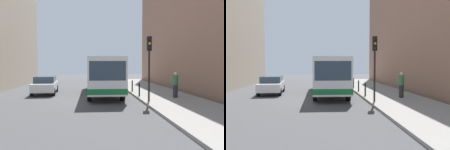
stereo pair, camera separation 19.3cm
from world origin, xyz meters
TOP-DOWN VIEW (x-y plane):
  - ground_plane at (0.00, 0.00)m, footprint 80.00×80.00m
  - sidewalk at (5.40, 0.00)m, footprint 4.40×40.00m
  - building_right at (11.50, 4.00)m, footprint 7.00×32.00m
  - bus at (0.93, 3.41)m, footprint 2.59×11.04m
  - car_beside_bus at (-3.93, 3.73)m, footprint 2.06×4.49m
  - traffic_light at (3.55, -1.92)m, footprint 0.28×0.33m
  - bollard_near at (3.45, 0.53)m, footprint 0.11×0.11m
  - bollard_mid at (3.45, 3.44)m, footprint 0.11×0.11m
  - bollard_far at (3.45, 6.34)m, footprint 0.11×0.11m
  - bollard_farthest at (3.45, 9.25)m, footprint 0.11×0.11m
  - pedestrian_near_signal at (5.82, -0.48)m, footprint 0.38×0.38m

SIDE VIEW (x-z plane):
  - ground_plane at x=0.00m, z-range 0.00..0.00m
  - sidewalk at x=5.40m, z-range 0.00..0.15m
  - bollard_near at x=3.45m, z-range 0.15..1.10m
  - bollard_mid at x=3.45m, z-range 0.15..1.10m
  - bollard_far at x=3.45m, z-range 0.15..1.10m
  - bollard_farthest at x=3.45m, z-range 0.15..1.10m
  - car_beside_bus at x=-3.93m, z-range 0.04..1.52m
  - pedestrian_near_signal at x=5.82m, z-range 0.15..1.95m
  - bus at x=0.93m, z-range 0.23..3.23m
  - traffic_light at x=3.55m, z-range 0.96..5.06m
  - building_right at x=11.50m, z-range 0.00..14.26m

